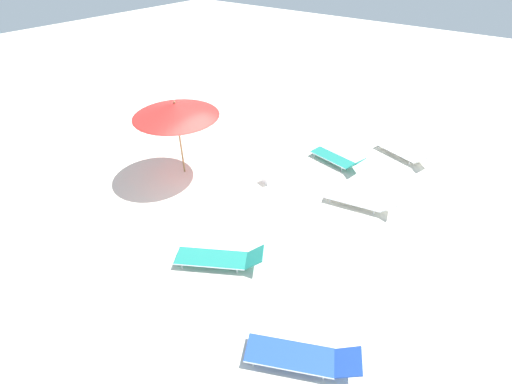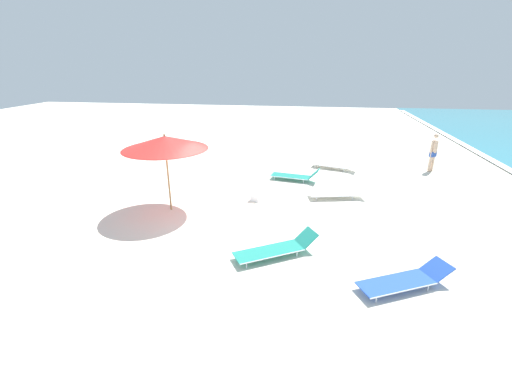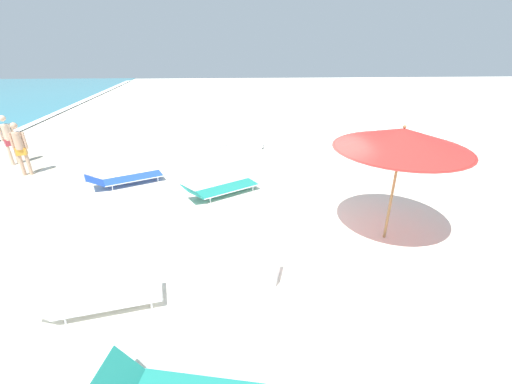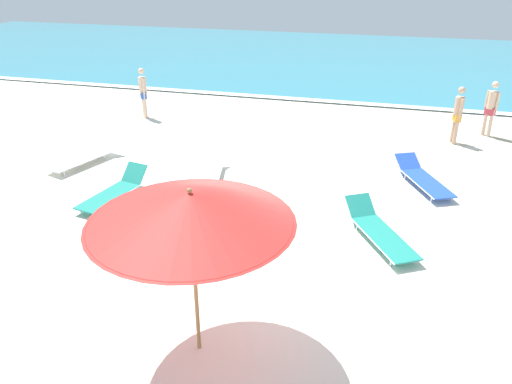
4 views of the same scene
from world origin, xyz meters
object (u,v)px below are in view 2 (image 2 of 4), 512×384
(sun_lounger_under_umbrella, at_px, (295,176))
(sun_lounger_mid_beach_solo, at_px, (335,165))
(sun_lounger_near_water_left, at_px, (276,248))
(beachgoer_strolling_adult, at_px, (434,150))
(sun_lounger_beside_umbrella, at_px, (339,192))
(sun_lounger_near_water_right, at_px, (405,280))
(beach_umbrella, at_px, (165,143))
(cooler_box, at_px, (257,195))

(sun_lounger_under_umbrella, distance_m, sun_lounger_mid_beach_solo, 2.66)
(sun_lounger_near_water_left, bearing_deg, beachgoer_strolling_adult, 111.90)
(sun_lounger_beside_umbrella, xyz_separation_m, sun_lounger_near_water_right, (5.37, 1.07, -0.01))
(sun_lounger_under_umbrella, bearing_deg, beach_umbrella, -37.03)
(sun_lounger_beside_umbrella, bearing_deg, beach_umbrella, -83.62)
(beachgoer_strolling_adult, bearing_deg, sun_lounger_under_umbrella, -17.50)
(sun_lounger_under_umbrella, relative_size, sun_lounger_near_water_right, 0.93)
(sun_lounger_under_umbrella, height_order, sun_lounger_near_water_right, sun_lounger_under_umbrella)
(sun_lounger_near_water_left, distance_m, cooler_box, 3.94)
(cooler_box, bearing_deg, sun_lounger_near_water_right, 56.33)
(sun_lounger_beside_umbrella, distance_m, sun_lounger_near_water_right, 5.47)
(sun_lounger_near_water_left, distance_m, sun_lounger_near_water_right, 3.14)
(sun_lounger_under_umbrella, distance_m, sun_lounger_beside_umbrella, 2.46)
(sun_lounger_near_water_left, xyz_separation_m, sun_lounger_mid_beach_solo, (-8.15, 2.04, 0.01))
(beach_umbrella, distance_m, sun_lounger_under_umbrella, 5.98)
(beach_umbrella, distance_m, sun_lounger_near_water_right, 7.97)
(sun_lounger_under_umbrella, xyz_separation_m, sun_lounger_beside_umbrella, (1.77, 1.70, -0.00))
(sun_lounger_near_water_right, bearing_deg, sun_lounger_near_water_left, -133.59)
(sun_lounger_near_water_left, height_order, sun_lounger_near_water_right, sun_lounger_near_water_left)
(sun_lounger_mid_beach_solo, distance_m, beachgoer_strolling_adult, 4.45)
(sun_lounger_under_umbrella, distance_m, sun_lounger_near_water_right, 7.66)
(beach_umbrella, height_order, cooler_box, beach_umbrella)
(sun_lounger_under_umbrella, height_order, cooler_box, sun_lounger_under_umbrella)
(cooler_box, bearing_deg, sun_lounger_beside_umbrella, 117.38)
(sun_lounger_mid_beach_solo, bearing_deg, beach_umbrella, -28.55)
(sun_lounger_under_umbrella, relative_size, sun_lounger_near_water_left, 0.94)
(sun_lounger_near_water_left, bearing_deg, beach_umbrella, -153.10)
(sun_lounger_near_water_left, bearing_deg, sun_lounger_mid_beach_solo, 134.88)
(sun_lounger_mid_beach_solo, distance_m, cooler_box, 5.37)
(sun_lounger_beside_umbrella, relative_size, beachgoer_strolling_adult, 1.27)
(beach_umbrella, height_order, sun_lounger_near_water_left, beach_umbrella)
(beach_umbrella, bearing_deg, sun_lounger_near_water_left, 57.97)
(sun_lounger_near_water_right, bearing_deg, sun_lounger_mid_beach_solo, 159.78)
(beach_umbrella, xyz_separation_m, sun_lounger_beside_umbrella, (-1.99, 5.83, -2.15))
(sun_lounger_beside_umbrella, distance_m, sun_lounger_mid_beach_solo, 3.72)
(sun_lounger_near_water_right, height_order, beachgoer_strolling_adult, beachgoer_strolling_adult)
(sun_lounger_near_water_left, height_order, beachgoer_strolling_adult, beachgoer_strolling_adult)
(sun_lounger_mid_beach_solo, bearing_deg, beachgoer_strolling_adult, 112.08)
(sun_lounger_beside_umbrella, height_order, sun_lounger_mid_beach_solo, sun_lounger_mid_beach_solo)
(beachgoer_strolling_adult, relative_size, cooler_box, 3.07)
(sun_lounger_mid_beach_solo, relative_size, cooler_box, 3.89)
(sun_lounger_near_water_right, distance_m, beachgoer_strolling_adult, 10.06)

